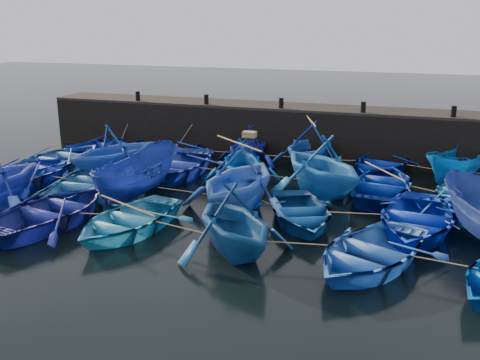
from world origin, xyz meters
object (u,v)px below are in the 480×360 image
(boat_8, at_px, (175,165))
(boat_13, at_px, (29,173))
(boat_0, at_px, (110,145))
(wooden_crate, at_px, (249,134))

(boat_8, bearing_deg, boat_13, -147.70)
(boat_13, bearing_deg, boat_0, -79.25)
(boat_0, relative_size, boat_13, 0.83)
(wooden_crate, bearing_deg, boat_8, 177.56)
(boat_8, relative_size, wooden_crate, 10.09)
(boat_8, xyz_separation_m, boat_13, (-5.33, -3.17, -0.01))
(boat_0, height_order, wooden_crate, wooden_crate)
(boat_13, height_order, wooden_crate, wooden_crate)
(boat_13, xyz_separation_m, wooden_crate, (8.90, 3.02, 1.67))
(boat_8, xyz_separation_m, wooden_crate, (3.57, -0.15, 1.66))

